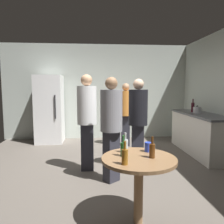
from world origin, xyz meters
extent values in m
cube|color=#5B544C|center=(0.00, 0.00, -0.05)|extent=(5.20, 5.20, 0.10)
cube|color=beige|center=(0.00, 2.63, 1.35)|extent=(5.32, 0.06, 2.70)
cube|color=white|center=(-1.29, 2.20, 0.90)|extent=(0.70, 0.65, 1.80)
cube|color=#262628|center=(-1.08, 1.86, 0.99)|extent=(0.03, 0.03, 0.60)
cube|color=beige|center=(2.28, 0.90, 0.43)|extent=(0.60, 1.93, 0.86)
cube|color=#4C4C51|center=(2.28, 0.90, 0.88)|extent=(0.64, 1.97, 0.04)
cylinder|color=#B2B2B7|center=(2.23, 1.00, 0.97)|extent=(0.17, 0.17, 0.14)
sphere|color=black|center=(2.23, 1.00, 1.06)|extent=(0.04, 0.04, 0.04)
cone|color=#B2B2B7|center=(2.35, 1.00, 0.98)|extent=(0.09, 0.04, 0.06)
cylinder|color=#3F141E|center=(2.23, 1.23, 1.01)|extent=(0.08, 0.08, 0.22)
cylinder|color=#3F141E|center=(2.23, 1.23, 1.17)|extent=(0.03, 0.03, 0.09)
cylinder|color=olive|center=(0.38, -1.52, 0.35)|extent=(0.10, 0.10, 0.70)
cylinder|color=olive|center=(0.38, -1.52, 0.72)|extent=(0.80, 0.80, 0.03)
cylinder|color=#8C5919|center=(0.20, -1.72, 0.81)|extent=(0.06, 0.06, 0.15)
cylinder|color=#8C5919|center=(0.20, -1.72, 0.93)|extent=(0.02, 0.02, 0.08)
cylinder|color=#593314|center=(0.51, -1.54, 0.81)|extent=(0.06, 0.06, 0.15)
cylinder|color=#593314|center=(0.51, -1.54, 0.93)|extent=(0.02, 0.02, 0.08)
cylinder|color=#26662D|center=(0.22, -1.46, 0.81)|extent=(0.06, 0.06, 0.15)
cylinder|color=#26662D|center=(0.22, -1.46, 0.93)|extent=(0.02, 0.02, 0.08)
cylinder|color=silver|center=(0.26, -1.32, 0.81)|extent=(0.06, 0.06, 0.15)
cylinder|color=silver|center=(0.26, -1.32, 0.93)|extent=(0.02, 0.02, 0.08)
cylinder|color=blue|center=(0.53, -1.31, 0.79)|extent=(0.08, 0.08, 0.11)
cube|color=#2D2D38|center=(0.69, 0.11, 0.40)|extent=(0.25, 0.21, 0.80)
cylinder|color=black|center=(0.69, 0.11, 1.12)|extent=(0.40, 0.40, 0.64)
sphere|color=#D8AD8C|center=(0.69, 0.11, 1.54)|extent=(0.19, 0.19, 0.19)
cube|color=#2D2D38|center=(0.17, -0.42, 0.40)|extent=(0.28, 0.27, 0.81)
cylinder|color=gray|center=(0.17, -0.42, 1.13)|extent=(0.48, 0.48, 0.64)
sphere|color=#8C6647|center=(0.17, -0.42, 1.54)|extent=(0.19, 0.19, 0.19)
cube|color=#2D2D38|center=(-0.22, 0.09, 0.42)|extent=(0.22, 0.17, 0.84)
cylinder|color=white|center=(-0.22, 0.09, 1.17)|extent=(0.35, 0.35, 0.66)
sphere|color=tan|center=(-0.22, 0.09, 1.60)|extent=(0.20, 0.20, 0.20)
cube|color=#2D2D38|center=(0.70, 1.68, 0.39)|extent=(0.25, 0.21, 0.78)
cylinder|color=orange|center=(0.70, 1.68, 1.09)|extent=(0.39, 0.39, 0.62)
sphere|color=tan|center=(0.70, 1.68, 1.49)|extent=(0.19, 0.19, 0.19)
camera|label=1|loc=(-0.09, -3.74, 1.47)|focal=35.00mm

